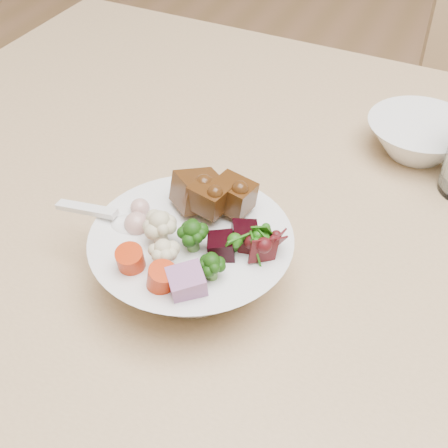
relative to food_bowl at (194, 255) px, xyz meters
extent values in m
cylinder|color=tan|center=(-0.41, 0.47, -0.44)|extent=(0.06, 0.06, 0.73)
cylinder|color=tan|center=(0.23, 0.50, -0.60)|extent=(0.03, 0.03, 0.41)
cylinder|color=tan|center=(0.13, 0.83, -0.60)|extent=(0.03, 0.03, 0.41)
sphere|color=black|center=(0.01, -0.01, 0.03)|extent=(0.03, 0.03, 0.03)
sphere|color=#BDB18E|center=(-0.02, -0.02, 0.04)|extent=(0.03, 0.03, 0.03)
cube|color=black|center=(0.05, 0.01, 0.03)|extent=(0.03, 0.03, 0.02)
cube|color=#895282|center=(0.02, -0.06, 0.03)|extent=(0.04, 0.04, 0.03)
cylinder|color=#BC2505|center=(-0.03, -0.06, 0.03)|extent=(0.03, 0.03, 0.03)
sphere|color=tan|center=(-0.05, -0.01, 0.03)|extent=(0.02, 0.02, 0.02)
ellipsoid|color=white|center=(-0.06, -0.01, 0.02)|extent=(0.04, 0.03, 0.01)
cube|color=white|center=(-0.11, -0.01, 0.03)|extent=(0.07, 0.01, 0.02)
camera|label=1|loc=(0.19, -0.37, 0.41)|focal=50.00mm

